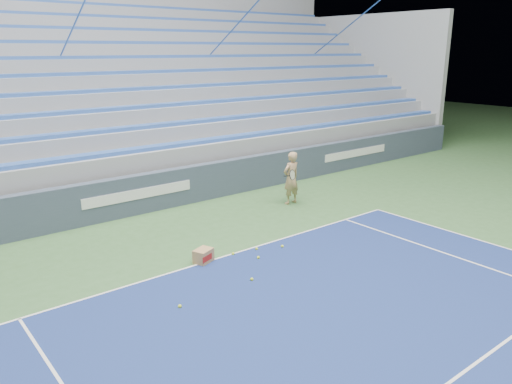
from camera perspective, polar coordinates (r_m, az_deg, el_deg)
sponsor_barrier at (r=14.18m, az=-13.45°, el=-0.27°), size 30.00×0.32×1.10m
bleachers at (r=19.10m, az=-21.33°, el=8.74°), size 31.00×9.15×7.30m
tennis_player at (r=14.65m, az=4.03°, el=1.61°), size 0.90×0.82×1.56m
ball_box at (r=10.84m, az=-6.03°, el=-7.27°), size 0.48×0.43×0.30m
tennis_ball_0 at (r=10.02m, az=-0.49°, el=-9.94°), size 0.07×0.07×0.07m
tennis_ball_1 at (r=11.20m, az=-2.63°, el=-7.05°), size 0.07×0.07×0.07m
tennis_ball_2 at (r=11.45m, az=0.07°, el=-6.51°), size 0.07×0.07×0.07m
tennis_ball_3 at (r=11.60m, az=3.02°, el=-6.22°), size 0.07×0.07×0.07m
tennis_ball_4 at (r=9.16m, az=-8.71°, el=-12.78°), size 0.07×0.07×0.07m
tennis_ball_5 at (r=10.99m, az=0.27°, el=-7.50°), size 0.07×0.07×0.07m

